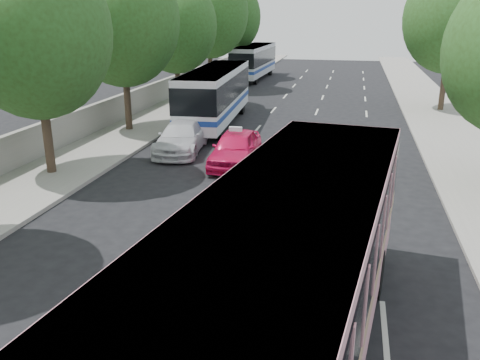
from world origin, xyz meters
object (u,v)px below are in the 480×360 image
(white_pickup, at_px, (182,137))
(pink_bus, at_px, (289,267))
(tour_coach_front, at_px, (216,91))
(pink_taxi, at_px, (236,148))
(tour_coach_rear, at_px, (254,59))

(white_pickup, bearing_deg, pink_bus, -70.38)
(tour_coach_front, bearing_deg, pink_taxi, -72.61)
(tour_coach_rear, bearing_deg, white_pickup, -84.80)
(pink_taxi, xyz_separation_m, white_pickup, (-2.98, 1.62, -0.05))
(pink_taxi, height_order, white_pickup, pink_taxi)
(pink_taxi, relative_size, white_pickup, 0.91)
(tour_coach_front, bearing_deg, tour_coach_rear, 91.44)
(white_pickup, bearing_deg, tour_coach_rear, 88.02)
(pink_bus, relative_size, white_pickup, 2.35)
(white_pickup, xyz_separation_m, tour_coach_rear, (-1.80, 27.24, 1.22))
(pink_bus, bearing_deg, tour_coach_rear, 109.11)
(pink_bus, distance_m, pink_taxi, 13.45)
(pink_bus, height_order, tour_coach_rear, pink_bus)
(pink_taxi, distance_m, tour_coach_rear, 29.28)
(white_pickup, height_order, tour_coach_front, tour_coach_front)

